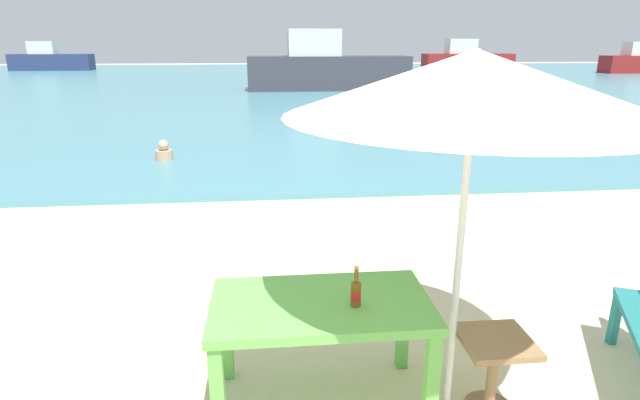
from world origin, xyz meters
TOP-DOWN VIEW (x-y plane):
  - sea_water at (0.00, 30.00)m, footprint 120.00×50.00m
  - picnic_table_green at (-0.53, 0.31)m, footprint 1.40×0.80m
  - beer_bottle_amber at (-0.32, 0.23)m, footprint 0.07×0.07m
  - patio_umbrella at (0.29, 0.15)m, footprint 2.10×2.10m
  - side_table_wood at (0.57, 0.12)m, footprint 0.44×0.44m
  - swimmer_person at (-2.92, 7.70)m, footprint 0.34×0.34m
  - boat_tanker at (-18.84, 43.97)m, footprint 6.47×1.76m
  - boat_sailboat at (14.73, 37.55)m, footprint 6.92×1.89m
  - boat_barge at (2.10, 23.31)m, footprint 7.89×2.15m

SIDE VIEW (x-z plane):
  - sea_water at x=0.00m, z-range 0.00..0.08m
  - swimmer_person at x=-2.92m, z-range 0.03..0.44m
  - side_table_wood at x=0.57m, z-range 0.08..0.62m
  - picnic_table_green at x=-0.53m, z-range 0.27..1.03m
  - beer_bottle_amber at x=-0.32m, z-range 0.72..0.99m
  - boat_tanker at x=-18.84m, z-range -0.25..2.10m
  - boat_sailboat at x=14.73m, z-range -0.27..2.24m
  - boat_barge at x=2.10m, z-range -0.32..2.55m
  - patio_umbrella at x=0.29m, z-range 0.97..3.27m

